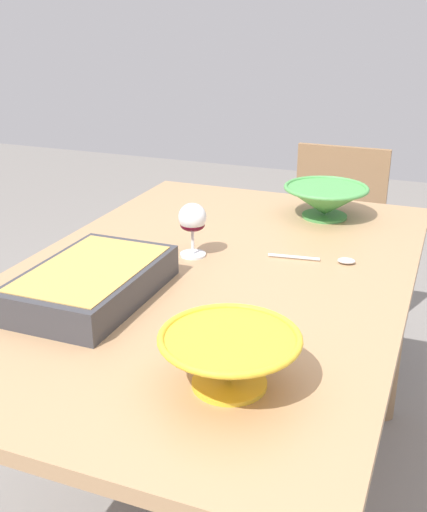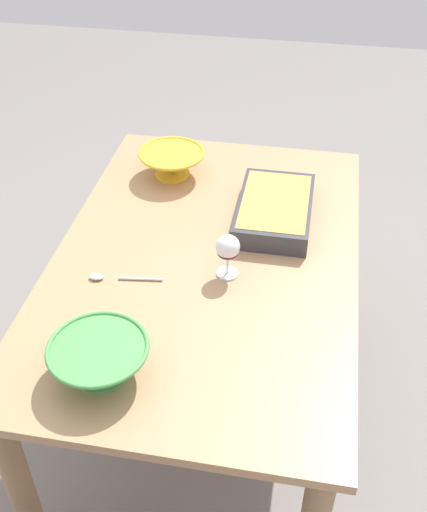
% 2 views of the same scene
% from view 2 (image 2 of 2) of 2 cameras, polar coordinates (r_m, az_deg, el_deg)
% --- Properties ---
extents(ground_plane, '(8.00, 8.00, 0.00)m').
position_cam_2_polar(ground_plane, '(2.50, -0.56, -13.62)').
color(ground_plane, gray).
extents(dining_table, '(1.44, 0.93, 0.76)m').
position_cam_2_polar(dining_table, '(2.03, -0.67, -2.62)').
color(dining_table, tan).
rests_on(dining_table, ground_plane).
extents(wine_glass, '(0.07, 0.07, 0.14)m').
position_cam_2_polar(wine_glass, '(1.82, 1.30, 0.60)').
color(wine_glass, white).
rests_on(wine_glass, dining_table).
extents(casserole_dish, '(0.39, 0.24, 0.07)m').
position_cam_2_polar(casserole_dish, '(2.10, 5.56, 4.28)').
color(casserole_dish, '#38383D').
rests_on(casserole_dish, dining_table).
extents(mixing_bowl, '(0.25, 0.25, 0.10)m').
position_cam_2_polar(mixing_bowl, '(1.59, -10.30, -9.13)').
color(mixing_bowl, '#4C994C').
rests_on(mixing_bowl, dining_table).
extents(small_bowl, '(0.24, 0.24, 0.10)m').
position_cam_2_polar(small_bowl, '(2.32, -3.79, 8.49)').
color(small_bowl, yellow).
rests_on(small_bowl, dining_table).
extents(serving_spoon, '(0.05, 0.22, 0.01)m').
position_cam_2_polar(serving_spoon, '(1.89, -9.34, -1.92)').
color(serving_spoon, silver).
rests_on(serving_spoon, dining_table).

